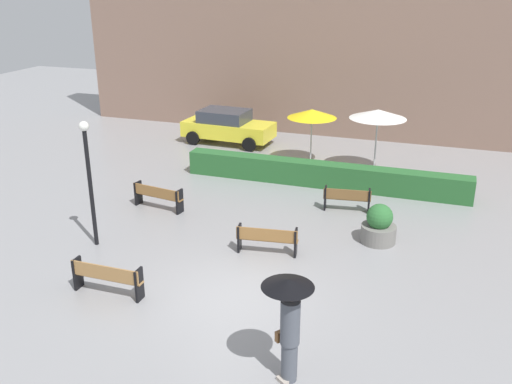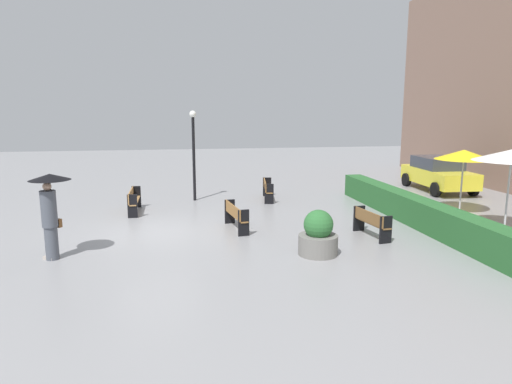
% 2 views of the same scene
% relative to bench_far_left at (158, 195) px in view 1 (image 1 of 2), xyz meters
% --- Properties ---
extents(ground_plane, '(60.00, 60.00, 0.00)m').
position_rel_bench_far_left_xyz_m(ground_plane, '(4.43, -4.38, -0.49)').
color(ground_plane, gray).
extents(bench_far_left, '(1.88, 0.63, 0.82)m').
position_rel_bench_far_left_xyz_m(bench_far_left, '(0.00, 0.00, 0.00)').
color(bench_far_left, olive).
rests_on(bench_far_left, ground).
extents(bench_near_left, '(1.88, 0.34, 0.84)m').
position_rel_bench_far_left_xyz_m(bench_near_left, '(1.47, -5.34, 0.01)').
color(bench_near_left, '#9E7242').
rests_on(bench_near_left, ground).
extents(bench_mid_center, '(1.76, 0.57, 0.81)m').
position_rel_bench_far_left_xyz_m(bench_mid_center, '(4.52, -1.95, -0.01)').
color(bench_mid_center, olive).
rests_on(bench_mid_center, ground).
extents(bench_back_row, '(1.60, 0.58, 0.80)m').
position_rel_bench_far_left_xyz_m(bench_back_row, '(6.07, 1.92, -0.02)').
color(bench_back_row, brown).
rests_on(bench_back_row, ground).
extents(pedestrian_with_umbrella, '(1.01, 1.01, 2.19)m').
position_rel_bench_far_left_xyz_m(pedestrian_with_umbrella, '(6.55, -6.88, 0.93)').
color(pedestrian_with_umbrella, '#4C515B').
rests_on(pedestrian_with_umbrella, ground).
extents(planter_pot, '(1.03, 1.03, 1.20)m').
position_rel_bench_far_left_xyz_m(planter_pot, '(7.40, -0.14, 0.02)').
color(planter_pot, slate).
rests_on(planter_pot, ground).
extents(lamp_post, '(0.28, 0.28, 3.72)m').
position_rel_bench_far_left_xyz_m(lamp_post, '(-0.42, -3.01, 1.80)').
color(lamp_post, black).
rests_on(lamp_post, ground).
extents(patio_umbrella_yellow, '(2.03, 2.03, 2.33)m').
position_rel_bench_far_left_xyz_m(patio_umbrella_yellow, '(3.69, 6.48, 1.66)').
color(patio_umbrella_yellow, silver).
rests_on(patio_umbrella_yellow, ground).
extents(patio_umbrella_white, '(2.22, 2.22, 2.58)m').
position_rel_bench_far_left_xyz_m(patio_umbrella_white, '(6.37, 6.19, 1.91)').
color(patio_umbrella_white, silver).
rests_on(patio_umbrella_white, ground).
extents(hedge_strip, '(10.68, 0.70, 0.90)m').
position_rel_bench_far_left_xyz_m(hedge_strip, '(4.78, 4.02, -0.04)').
color(hedge_strip, '#28602D').
rests_on(hedge_strip, ground).
extents(building_facade, '(28.00, 1.20, 10.44)m').
position_rel_bench_far_left_xyz_m(building_facade, '(4.43, 11.62, 4.73)').
color(building_facade, '#846656').
rests_on(building_facade, ground).
extents(parked_car, '(4.29, 2.15, 1.57)m').
position_rel_bench_far_left_xyz_m(parked_car, '(-0.79, 8.33, 0.32)').
color(parked_car, yellow).
rests_on(parked_car, ground).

